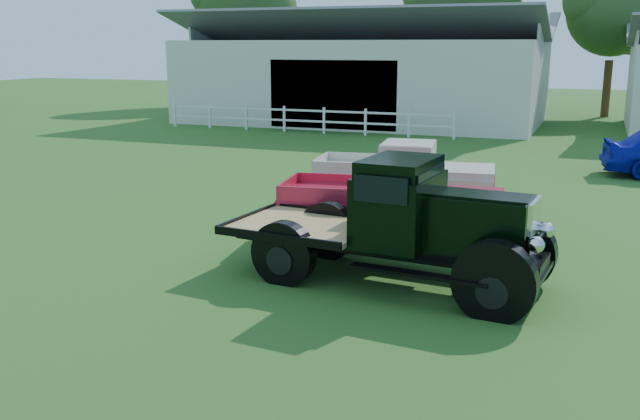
% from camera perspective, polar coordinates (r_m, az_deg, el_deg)
% --- Properties ---
extents(ground, '(120.00, 120.00, 0.00)m').
position_cam_1_polar(ground, '(12.28, -2.94, -5.88)').
color(ground, '#2F6B20').
extents(shed_left, '(18.80, 10.20, 5.60)m').
position_cam_1_polar(shed_left, '(38.45, 3.62, 11.29)').
color(shed_left, '#BBBAA6').
rests_on(shed_left, ground).
extents(fence_rail, '(14.20, 0.16, 1.20)m').
position_cam_1_polar(fence_rail, '(33.32, -1.29, 7.25)').
color(fence_rail, white).
rests_on(fence_rail, ground).
extents(tree_a, '(6.30, 6.30, 10.50)m').
position_cam_1_polar(tree_a, '(49.20, -6.38, 14.48)').
color(tree_a, '#375723').
rests_on(tree_a, ground).
extents(tree_b, '(6.90, 6.90, 11.50)m').
position_cam_1_polar(tree_b, '(45.46, 10.64, 15.09)').
color(tree_b, '#375723').
rests_on(tree_b, ground).
extents(tree_c, '(5.40, 5.40, 9.00)m').
position_cam_1_polar(tree_c, '(43.57, 22.29, 12.81)').
color(tree_c, '#375723').
rests_on(tree_c, ground).
extents(vintage_flatbed, '(5.64, 2.64, 2.17)m').
position_cam_1_polar(vintage_flatbed, '(12.07, 5.83, -0.91)').
color(vintage_flatbed, black).
rests_on(vintage_flatbed, ground).
extents(red_pickup, '(4.86, 2.47, 1.69)m').
position_cam_1_polar(red_pickup, '(14.58, 5.75, 0.58)').
color(red_pickup, '#B31E36').
rests_on(red_pickup, ground).
extents(white_pickup, '(4.68, 2.32, 1.65)m').
position_cam_1_polar(white_pickup, '(17.60, 6.73, 2.64)').
color(white_pickup, beige).
rests_on(white_pickup, ground).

